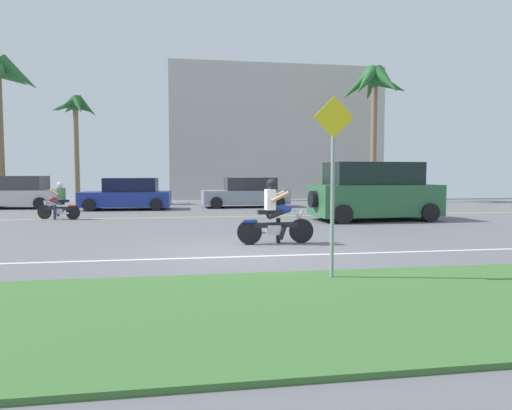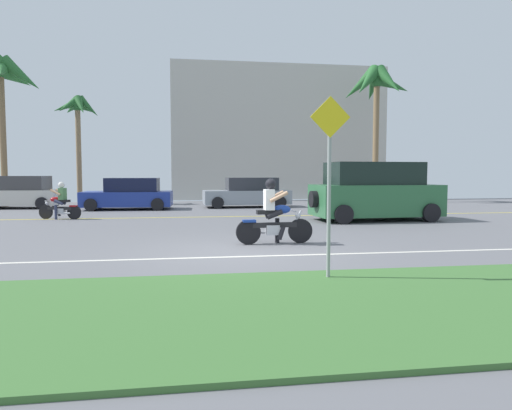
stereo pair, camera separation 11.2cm
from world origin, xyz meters
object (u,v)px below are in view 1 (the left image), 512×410
at_px(suv_nearby, 374,192).
at_px(motorcyclist_distant, 59,204).
at_px(motorcyclist, 275,216).
at_px(parked_car_1, 128,195).
at_px(parked_car_0, 19,193).
at_px(palm_tree_1, 374,89).
at_px(palm_tree_0, 75,114).
at_px(parked_car_2, 247,193).
at_px(street_sign, 333,170).

xyz_separation_m(suv_nearby, motorcyclist_distant, (-11.09, 2.07, -0.42)).
distance_m(motorcyclist, parked_car_1, 12.00).
bearing_deg(parked_car_0, motorcyclist, -52.01).
distance_m(suv_nearby, motorcyclist_distant, 11.29).
relative_size(suv_nearby, palm_tree_1, 0.60).
relative_size(parked_car_0, motorcyclist_distant, 2.37).
distance_m(suv_nearby, palm_tree_0, 16.69).
distance_m(motorcyclist, palm_tree_0, 17.71).
xyz_separation_m(palm_tree_0, motorcyclist_distant, (1.22, -8.53, -4.24)).
bearing_deg(palm_tree_1, parked_car_1, -164.74).
bearing_deg(suv_nearby, parked_car_2, 117.30).
xyz_separation_m(parked_car_0, motorcyclist_distant, (3.25, -5.74, -0.14)).
bearing_deg(parked_car_1, parked_car_2, 6.27).
bearing_deg(parked_car_2, palm_tree_1, 21.28).
bearing_deg(parked_car_0, parked_car_2, -4.75).
bearing_deg(suv_nearby, palm_tree_0, 139.26).
bearing_deg(motorcyclist, parked_car_1, 112.78).
height_order(motorcyclist, parked_car_1, motorcyclist).
relative_size(motorcyclist, parked_car_2, 0.43).
xyz_separation_m(palm_tree_0, street_sign, (7.92, -19.14, -3.11)).
bearing_deg(suv_nearby, parked_car_0, 151.40).
relative_size(palm_tree_1, street_sign, 2.76).
distance_m(palm_tree_0, street_sign, 20.95).
bearing_deg(palm_tree_0, motorcyclist, -63.11).
height_order(parked_car_0, palm_tree_1, palm_tree_1).
relative_size(suv_nearby, parked_car_1, 1.14).
bearing_deg(suv_nearby, motorcyclist, -133.57).
relative_size(parked_car_0, palm_tree_1, 0.48).
relative_size(suv_nearby, parked_car_2, 1.09).
xyz_separation_m(parked_car_2, motorcyclist_distant, (-7.51, -4.85, -0.11)).
bearing_deg(suv_nearby, palm_tree_1, 66.89).
distance_m(palm_tree_0, motorcyclist_distant, 9.60).
bearing_deg(palm_tree_1, parked_car_2, -158.72).
distance_m(parked_car_1, parked_car_2, 5.63).
relative_size(palm_tree_1, motorcyclist_distant, 4.96).
relative_size(parked_car_0, parked_car_1, 0.92).
relative_size(suv_nearby, street_sign, 1.64).
height_order(suv_nearby, palm_tree_1, palm_tree_1).
xyz_separation_m(parked_car_2, street_sign, (-0.82, -15.46, 1.02)).
bearing_deg(parked_car_0, palm_tree_0, 53.92).
bearing_deg(parked_car_0, parked_car_1, -16.26).
height_order(suv_nearby, parked_car_1, suv_nearby).
bearing_deg(palm_tree_0, parked_car_1, -53.80).
distance_m(suv_nearby, palm_tree_1, 12.14).
xyz_separation_m(parked_car_0, street_sign, (9.95, -16.36, 0.99)).
relative_size(parked_car_0, street_sign, 1.32).
bearing_deg(parked_car_2, parked_car_0, 175.25).
xyz_separation_m(motorcyclist, suv_nearby, (4.52, 4.75, 0.34)).
bearing_deg(suv_nearby, parked_car_1, 145.47).
bearing_deg(palm_tree_0, parked_car_2, -22.84).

